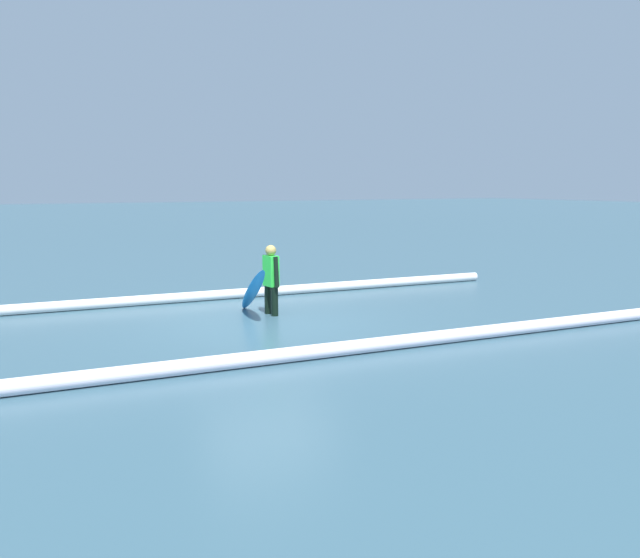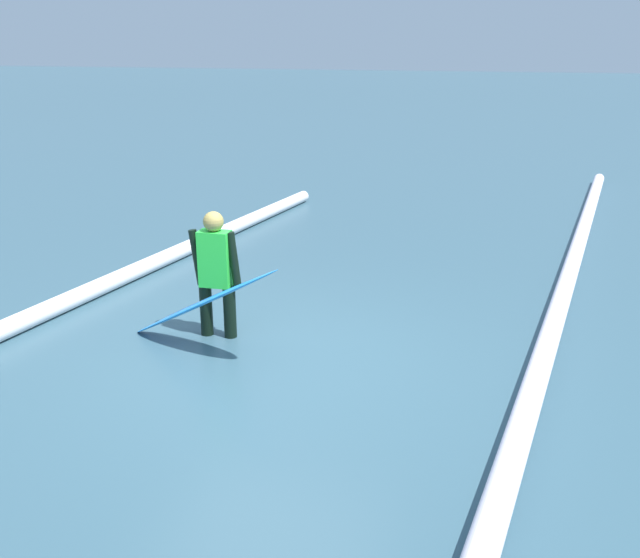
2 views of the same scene
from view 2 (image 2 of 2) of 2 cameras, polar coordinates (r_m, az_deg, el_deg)
ground_plane at (r=7.21m, az=-4.73°, el=-6.65°), size 174.98×174.98×0.00m
surfer at (r=7.56m, az=-8.64°, el=0.86°), size 0.24×0.59×1.43m
surfboard at (r=7.28m, az=-9.80°, el=-2.02°), size 0.62×2.00×1.12m
wave_crest_midground at (r=6.91m, az=17.58°, el=-7.66°), size 22.43×1.65×0.23m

